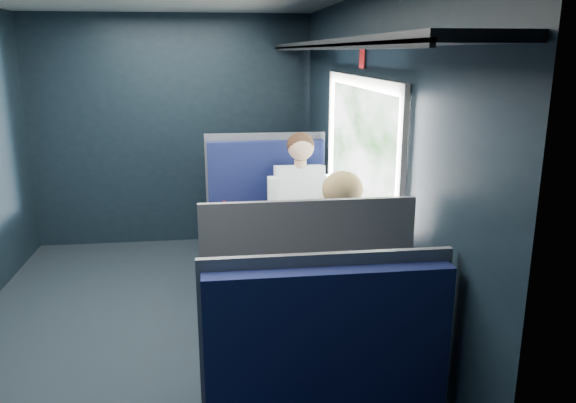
{
  "coord_description": "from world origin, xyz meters",
  "views": [
    {
      "loc": [
        0.42,
        -3.65,
        1.94
      ],
      "look_at": [
        0.9,
        0.0,
        0.95
      ],
      "focal_mm": 35.0,
      "sensor_mm": 36.0,
      "label": 1
    }
  ],
  "objects": [
    {
      "name": "room_shell",
      "position": [
        0.02,
        0.0,
        1.48
      ],
      "size": [
        3.0,
        4.4,
        2.4
      ],
      "color": "black",
      "rests_on": "ground"
    },
    {
      "name": "ground",
      "position": [
        0.0,
        0.0,
        -0.01
      ],
      "size": [
        2.8,
        4.2,
        0.01
      ],
      "primitive_type": "cube",
      "color": "black"
    },
    {
      "name": "man",
      "position": [
        1.1,
        0.7,
        0.72
      ],
      "size": [
        0.53,
        0.56,
        1.32
      ],
      "color": "black",
      "rests_on": "ground"
    },
    {
      "name": "bottle_small",
      "position": [
        1.33,
        0.24,
        0.83
      ],
      "size": [
        0.06,
        0.06,
        0.21
      ],
      "color": "silver",
      "rests_on": "table"
    },
    {
      "name": "seat_row_front",
      "position": [
        0.85,
        1.8,
        0.41
      ],
      "size": [
        1.04,
        0.51,
        1.16
      ],
      "color": "#0E133E",
      "rests_on": "ground"
    },
    {
      "name": "laptop",
      "position": [
        1.35,
        -0.03,
        0.81
      ],
      "size": [
        0.32,
        0.38,
        0.26
      ],
      "color": "silver",
      "rests_on": "table"
    },
    {
      "name": "cup",
      "position": [
        1.33,
        0.44,
        0.79
      ],
      "size": [
        0.08,
        0.08,
        0.1
      ],
      "primitive_type": "cylinder",
      "color": "white",
      "rests_on": "table"
    },
    {
      "name": "seat_bay_near",
      "position": [
        0.84,
        0.87,
        0.42
      ],
      "size": [
        1.07,
        0.62,
        1.26
      ],
      "color": "#0E133E",
      "rests_on": "ground"
    },
    {
      "name": "woman",
      "position": [
        1.1,
        -0.71,
        0.73
      ],
      "size": [
        0.53,
        0.56,
        1.32
      ],
      "color": "black",
      "rests_on": "ground"
    },
    {
      "name": "table",
      "position": [
        1.03,
        0.0,
        0.66
      ],
      "size": [
        0.62,
        1.0,
        0.74
      ],
      "color": "#54565E",
      "rests_on": "ground"
    },
    {
      "name": "seat_bay_far",
      "position": [
        0.85,
        -0.87,
        0.41
      ],
      "size": [
        1.04,
        0.62,
        1.26
      ],
      "color": "#0E133E",
      "rests_on": "ground"
    },
    {
      "name": "papers",
      "position": [
        0.92,
        0.01,
        0.74
      ],
      "size": [
        0.65,
        0.81,
        0.01
      ],
      "primitive_type": "cube",
      "rotation": [
        0.0,
        0.0,
        0.24
      ],
      "color": "white",
      "rests_on": "table"
    }
  ]
}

